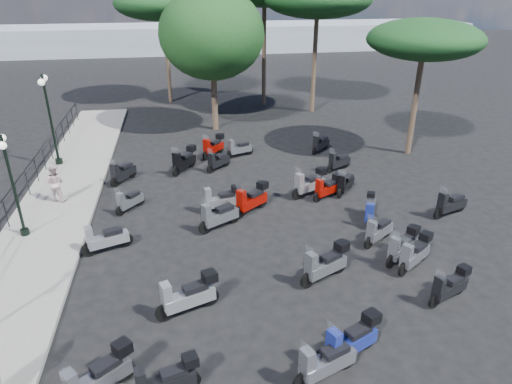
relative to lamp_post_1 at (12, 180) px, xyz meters
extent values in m
plane|color=black|center=(7.08, -1.46, -2.25)|extent=(120.00, 120.00, 0.00)
cube|color=slate|center=(0.58, 1.54, -2.17)|extent=(3.00, 30.00, 0.15)
cylinder|color=black|center=(-0.72, 0.65, -1.55)|extent=(0.04, 0.04, 1.10)
cylinder|color=black|center=(-0.72, 2.02, -1.55)|extent=(0.04, 0.04, 1.10)
cylinder|color=black|center=(-0.72, 3.39, -1.55)|extent=(0.04, 0.04, 1.10)
cylinder|color=black|center=(-0.72, 4.76, -1.55)|extent=(0.04, 0.04, 1.10)
cylinder|color=black|center=(-0.72, 6.13, -1.55)|extent=(0.04, 0.04, 1.10)
cylinder|color=black|center=(-0.72, 7.50, -1.55)|extent=(0.04, 0.04, 1.10)
cylinder|color=black|center=(-0.72, 8.86, -1.55)|extent=(0.04, 0.04, 1.10)
cylinder|color=black|center=(-0.72, 10.23, -1.55)|extent=(0.04, 0.04, 1.10)
cylinder|color=black|center=(-0.72, 11.60, -1.55)|extent=(0.04, 0.04, 1.10)
cylinder|color=black|center=(-0.72, 12.97, -1.55)|extent=(0.04, 0.04, 1.10)
cylinder|color=black|center=(-0.72, 14.34, -1.55)|extent=(0.04, 0.04, 1.10)
cube|color=black|center=(-0.72, 1.34, -1.02)|extent=(0.04, 26.00, 0.04)
cube|color=black|center=(-0.72, 1.34, -1.55)|extent=(0.04, 26.00, 0.04)
cylinder|color=black|center=(0.00, 0.00, -1.98)|extent=(0.29, 0.29, 0.22)
cylinder|color=black|center=(0.00, 0.00, -0.26)|extent=(0.10, 0.10, 3.67)
cylinder|color=black|center=(0.00, 0.00, 1.44)|extent=(0.29, 0.80, 0.04)
sphere|color=white|center=(-0.13, 0.39, 1.35)|extent=(0.26, 0.26, 0.26)
sphere|color=white|center=(0.13, -0.39, 1.35)|extent=(0.26, 0.26, 0.26)
cylinder|color=black|center=(-0.29, 6.83, -1.97)|extent=(0.34, 0.34, 0.26)
cylinder|color=black|center=(-0.29, 6.83, 0.05)|extent=(0.12, 0.12, 4.28)
cylinder|color=black|center=(-0.29, 6.83, 2.03)|extent=(0.16, 0.96, 0.04)
sphere|color=white|center=(-0.34, 7.31, 1.92)|extent=(0.30, 0.30, 0.30)
sphere|color=white|center=(-0.23, 6.35, 1.92)|extent=(0.30, 0.30, 0.30)
imported|color=#C3A5A6|center=(0.56, 2.64, -1.31)|extent=(0.91, 0.80, 1.56)
cylinder|color=black|center=(4.04, -6.99, -1.99)|extent=(0.47, 0.40, 0.51)
cube|color=gray|center=(3.58, -7.34, -1.80)|extent=(1.33, 1.13, 0.36)
cube|color=black|center=(3.72, -7.23, -1.50)|extent=(0.70, 0.64, 0.15)
plane|color=white|center=(3.04, -7.75, -1.01)|extent=(0.31, 0.37, 0.40)
cube|color=black|center=(4.06, -6.97, -1.30)|extent=(0.50, 0.49, 0.28)
cylinder|color=black|center=(2.41, -1.55, -2.00)|extent=(0.49, 0.26, 0.49)
cylinder|color=black|center=(3.55, -1.13, -2.00)|extent=(0.49, 0.26, 0.49)
cube|color=#9EA0A7|center=(3.03, -1.32, -1.82)|extent=(1.36, 0.78, 0.35)
cube|color=black|center=(3.19, -1.26, -1.53)|extent=(0.68, 0.50, 0.14)
cube|color=#9EA0A7|center=(2.48, -1.52, -1.53)|extent=(0.32, 0.36, 0.71)
plane|color=white|center=(2.43, -1.55, -1.08)|extent=(0.21, 0.39, 0.38)
cylinder|color=black|center=(3.14, 1.17, -2.03)|extent=(0.34, 0.38, 0.43)
cylinder|color=black|center=(3.84, 1.97, -2.03)|extent=(0.34, 0.38, 0.43)
cube|color=#4D5054|center=(3.52, 1.60, -1.87)|extent=(0.98, 1.07, 0.30)
cube|color=black|center=(3.62, 1.72, -1.63)|extent=(0.55, 0.58, 0.12)
cube|color=#4D5054|center=(3.19, 1.22, -1.63)|extent=(0.33, 0.32, 0.62)
plane|color=white|center=(3.15, 1.18, -1.23)|extent=(0.30, 0.27, 0.33)
cylinder|color=black|center=(2.64, 3.93, -2.01)|extent=(0.35, 0.45, 0.48)
cylinder|color=black|center=(3.32, 4.92, -2.01)|extent=(0.35, 0.45, 0.48)
cube|color=black|center=(3.01, 4.47, -1.83)|extent=(1.02, 1.26, 0.34)
cube|color=black|center=(3.10, 4.61, -1.55)|extent=(0.59, 0.66, 0.14)
cube|color=black|center=(2.68, 4.00, -1.55)|extent=(0.37, 0.35, 0.70)
plane|color=white|center=(2.65, 3.95, -1.10)|extent=(0.36, 0.28, 0.37)
cylinder|color=black|center=(5.31, 4.68, -1.99)|extent=(0.39, 0.48, 0.51)
cylinder|color=black|center=(6.06, 5.72, -1.99)|extent=(0.39, 0.48, 0.51)
cube|color=black|center=(5.71, 5.24, -1.79)|extent=(1.11, 1.34, 0.36)
cube|color=black|center=(5.82, 5.39, -1.49)|extent=(0.64, 0.71, 0.15)
cube|color=black|center=(5.36, 4.75, -1.49)|extent=(0.40, 0.38, 0.75)
plane|color=white|center=(5.32, 4.70, -1.01)|extent=(0.38, 0.31, 0.40)
cube|color=black|center=(6.07, 5.74, -1.30)|extent=(0.49, 0.50, 0.28)
cylinder|color=black|center=(5.52, -7.50, -2.02)|extent=(0.47, 0.21, 0.46)
cube|color=black|center=(5.01, -7.63, -1.85)|extent=(1.28, 0.64, 0.32)
cube|color=black|center=(5.17, -7.59, -1.58)|extent=(0.63, 0.43, 0.13)
cube|color=black|center=(4.49, -7.78, -1.58)|extent=(0.28, 0.33, 0.67)
plane|color=white|center=(4.43, -7.79, -1.15)|extent=(0.17, 0.37, 0.35)
cube|color=black|center=(5.54, -7.49, -1.41)|extent=(0.39, 0.38, 0.25)
cylinder|color=black|center=(4.91, -5.14, -1.98)|extent=(0.53, 0.28, 0.53)
cylinder|color=black|center=(6.15, -4.69, -1.98)|extent=(0.53, 0.28, 0.53)
cube|color=#9EA0A7|center=(5.59, -4.89, -1.78)|extent=(1.47, 0.84, 0.37)
cube|color=black|center=(5.76, -4.83, -1.48)|extent=(0.73, 0.53, 0.15)
cube|color=#9EA0A7|center=(5.00, -5.11, -1.48)|extent=(0.34, 0.39, 0.77)
plane|color=white|center=(4.94, -5.13, -0.98)|extent=(0.22, 0.42, 0.41)
cube|color=black|center=(6.18, -4.68, -1.28)|extent=(0.47, 0.46, 0.29)
cylinder|color=black|center=(6.27, -0.74, -1.99)|extent=(0.50, 0.35, 0.51)
cylinder|color=black|center=(7.39, -0.10, -1.99)|extent=(0.50, 0.35, 0.51)
cube|color=#4D5054|center=(6.88, -0.39, -1.80)|extent=(1.39, 1.01, 0.36)
cube|color=black|center=(7.03, -0.30, -1.50)|extent=(0.72, 0.60, 0.15)
cube|color=#4D5054|center=(6.35, -0.70, -1.50)|extent=(0.36, 0.40, 0.75)
plane|color=white|center=(6.29, -0.73, -1.01)|extent=(0.28, 0.39, 0.40)
cylinder|color=black|center=(6.90, 4.79, -2.02)|extent=(0.39, 0.37, 0.44)
cylinder|color=black|center=(7.71, 5.54, -2.02)|extent=(0.39, 0.37, 0.44)
cube|color=black|center=(7.33, 5.19, -1.86)|extent=(1.09, 1.04, 0.31)
cube|color=black|center=(7.45, 5.30, -1.60)|extent=(0.59, 0.58, 0.13)
cube|color=black|center=(6.95, 4.84, -1.60)|extent=(0.34, 0.34, 0.64)
plane|color=white|center=(6.91, 4.80, -1.19)|extent=(0.29, 0.31, 0.34)
cylinder|color=black|center=(6.80, 6.53, -2.00)|extent=(0.39, 0.43, 0.49)
cylinder|color=black|center=(7.60, 7.45, -2.00)|extent=(0.39, 0.43, 0.49)
cube|color=#890A03|center=(7.23, 7.02, -1.82)|extent=(1.12, 1.22, 0.34)
cube|color=black|center=(7.34, 7.15, -1.54)|extent=(0.63, 0.66, 0.14)
cube|color=#890A03|center=(6.86, 6.59, -1.54)|extent=(0.38, 0.37, 0.71)
plane|color=white|center=(6.82, 6.54, -1.08)|extent=(0.34, 0.31, 0.38)
cube|color=black|center=(7.61, 7.46, -1.35)|extent=(0.47, 0.47, 0.26)
cylinder|color=black|center=(7.97, -7.96, -1.99)|extent=(0.51, 0.28, 0.51)
cylinder|color=black|center=(9.16, -7.50, -1.99)|extent=(0.51, 0.28, 0.51)
cube|color=gray|center=(8.61, -7.71, -1.80)|extent=(1.42, 0.83, 0.36)
cube|color=black|center=(8.78, -7.65, -1.50)|extent=(0.71, 0.53, 0.15)
cube|color=gray|center=(8.05, -7.93, -1.50)|extent=(0.33, 0.38, 0.74)
plane|color=white|center=(7.99, -7.95, -1.02)|extent=(0.22, 0.41, 0.40)
cylinder|color=black|center=(9.07, -4.37, -1.98)|extent=(0.52, 0.33, 0.52)
cylinder|color=black|center=(10.24, -3.80, -1.98)|extent=(0.52, 0.33, 0.52)
cube|color=#4D5054|center=(9.71, -4.06, -1.79)|extent=(1.43, 0.95, 0.37)
cube|color=black|center=(9.87, -3.98, -1.49)|extent=(0.73, 0.58, 0.15)
cube|color=#4D5054|center=(9.15, -4.33, -1.49)|extent=(0.36, 0.40, 0.76)
plane|color=white|center=(9.09, -4.36, -1.00)|extent=(0.26, 0.41, 0.40)
cube|color=black|center=(10.26, -3.79, -1.29)|extent=(0.48, 0.47, 0.28)
cylinder|color=black|center=(6.43, 0.79, -2.00)|extent=(0.49, 0.18, 0.48)
cylinder|color=black|center=(7.62, 1.00, -2.00)|extent=(0.49, 0.18, 0.48)
cube|color=#9EA0A7|center=(7.07, 0.90, -1.82)|extent=(1.35, 0.57, 0.34)
cube|color=black|center=(7.24, 0.93, -1.54)|extent=(0.65, 0.40, 0.14)
cube|color=#9EA0A7|center=(6.51, 0.80, -1.54)|extent=(0.27, 0.34, 0.70)
plane|color=white|center=(6.45, 0.79, -1.09)|extent=(0.15, 0.39, 0.37)
cube|color=black|center=(7.64, 1.00, -1.36)|extent=(0.39, 0.38, 0.26)
cylinder|color=black|center=(7.66, 0.21, -1.99)|extent=(0.47, 0.40, 0.51)
cylinder|color=black|center=(8.66, 1.02, -1.99)|extent=(0.47, 0.40, 0.51)
cube|color=#890A03|center=(8.20, 0.65, -1.80)|extent=(1.31, 1.15, 0.36)
cube|color=black|center=(8.34, 0.76, -1.50)|extent=(0.70, 0.65, 0.15)
cube|color=#890A03|center=(7.73, 0.27, -1.50)|extent=(0.38, 0.40, 0.75)
plane|color=white|center=(7.68, 0.23, -1.01)|extent=(0.32, 0.37, 0.40)
cube|color=black|center=(8.68, 1.03, -1.30)|extent=(0.50, 0.49, 0.28)
cylinder|color=black|center=(8.02, 6.53, -2.03)|extent=(0.44, 0.24, 0.44)
cylinder|color=black|center=(9.04, 6.91, -2.03)|extent=(0.44, 0.24, 0.44)
cube|color=#4D5054|center=(8.58, 6.74, -1.86)|extent=(1.21, 0.70, 0.31)
cube|color=black|center=(8.72, 6.79, -1.61)|extent=(0.61, 0.45, 0.13)
cube|color=#4D5054|center=(8.09, 6.56, -1.61)|extent=(0.28, 0.32, 0.64)
plane|color=white|center=(8.04, 6.54, -1.20)|extent=(0.19, 0.35, 0.34)
cylinder|color=black|center=(8.73, -7.51, -1.99)|extent=(0.51, 0.31, 0.51)
cylinder|color=black|center=(9.89, -6.96, -1.99)|extent=(0.51, 0.31, 0.51)
cube|color=navy|center=(9.36, -7.21, -1.80)|extent=(1.41, 0.92, 0.36)
cube|color=black|center=(9.52, -7.14, -1.50)|extent=(0.72, 0.56, 0.15)
cube|color=navy|center=(8.81, -7.47, -1.50)|extent=(0.35, 0.39, 0.75)
plane|color=white|center=(8.75, -7.50, -1.01)|extent=(0.25, 0.40, 0.40)
cube|color=black|center=(9.91, -6.95, -1.30)|extent=(0.47, 0.46, 0.28)
cylinder|color=black|center=(12.31, -5.83, -2.02)|extent=(0.45, 0.27, 0.45)
cylinder|color=black|center=(13.34, -5.38, -2.02)|extent=(0.45, 0.27, 0.45)
cube|color=black|center=(12.87, -5.58, -1.85)|extent=(1.24, 0.78, 0.32)
cube|color=black|center=(13.02, -5.52, -1.59)|extent=(0.63, 0.48, 0.13)
cube|color=black|center=(12.38, -5.80, -1.59)|extent=(0.30, 0.34, 0.65)
plane|color=white|center=(12.33, -5.82, -1.17)|extent=(0.21, 0.36, 0.35)
cube|color=black|center=(13.36, -5.37, -1.42)|extent=(0.41, 0.40, 0.24)
cylinder|color=black|center=(12.20, -1.32, -2.03)|extent=(0.26, 0.44, 0.44)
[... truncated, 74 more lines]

